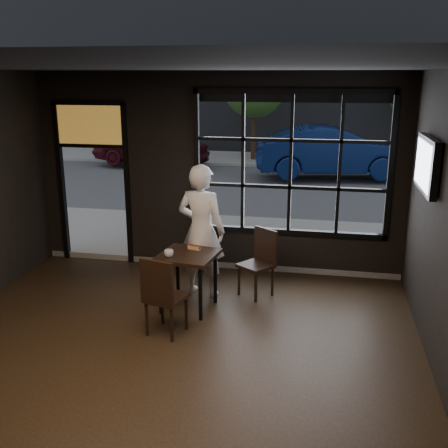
% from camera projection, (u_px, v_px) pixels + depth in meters
% --- Properties ---
extents(floor, '(6.00, 7.00, 0.02)m').
position_uv_depth(floor, '(147.00, 383.00, 5.55)').
color(floor, black).
rests_on(floor, ground).
extents(ceiling, '(6.00, 7.00, 0.02)m').
position_uv_depth(ceiling, '(133.00, 66.00, 4.67)').
color(ceiling, black).
rests_on(ceiling, ground).
extents(window_frame, '(3.06, 0.12, 2.28)m').
position_uv_depth(window_frame, '(291.00, 164.00, 8.13)').
color(window_frame, black).
rests_on(window_frame, ground).
extents(stained_transom, '(1.20, 0.06, 0.70)m').
position_uv_depth(stained_transom, '(90.00, 124.00, 8.59)').
color(stained_transom, orange).
rests_on(stained_transom, ground).
extents(street_asphalt, '(60.00, 41.00, 0.04)m').
position_uv_depth(street_asphalt, '(295.00, 135.00, 28.20)').
color(street_asphalt, '#545456').
rests_on(street_asphalt, ground).
extents(cafe_table, '(0.84, 0.84, 0.81)m').
position_uv_depth(cafe_table, '(188.00, 281.00, 7.20)').
color(cafe_table, black).
rests_on(cafe_table, floor).
extents(chair_near, '(0.54, 0.54, 1.03)m').
position_uv_depth(chair_near, '(166.00, 295.00, 6.48)').
color(chair_near, black).
rests_on(chair_near, floor).
extents(chair_window, '(0.60, 0.60, 0.99)m').
position_uv_depth(chair_window, '(256.00, 263.00, 7.61)').
color(chair_window, black).
rests_on(chair_window, floor).
extents(man, '(0.77, 0.57, 1.95)m').
position_uv_depth(man, '(201.00, 231.00, 7.54)').
color(man, white).
rests_on(man, floor).
extents(hotdog, '(0.21, 0.13, 0.06)m').
position_uv_depth(hotdog, '(194.00, 247.00, 7.26)').
color(hotdog, tan).
rests_on(hotdog, cafe_table).
extents(cup, '(0.16, 0.16, 0.10)m').
position_uv_depth(cup, '(169.00, 253.00, 6.96)').
color(cup, silver).
rests_on(cup, cafe_table).
extents(tv, '(0.13, 1.12, 0.66)m').
position_uv_depth(tv, '(427.00, 165.00, 6.27)').
color(tv, black).
rests_on(tv, wall_right).
extents(navy_car, '(4.88, 2.41, 1.54)m').
position_uv_depth(navy_car, '(332.00, 151.00, 16.02)').
color(navy_car, '#091844').
rests_on(navy_car, street_asphalt).
extents(maroon_car, '(4.26, 2.21, 1.38)m').
position_uv_depth(maroon_car, '(151.00, 145.00, 18.20)').
color(maroon_car, '#490F17').
rests_on(maroon_car, street_asphalt).
extents(tree_left, '(2.28, 2.28, 3.89)m').
position_uv_depth(tree_left, '(254.00, 86.00, 18.79)').
color(tree_left, '#332114').
rests_on(tree_left, street_asphalt).
extents(tree_right, '(2.15, 2.15, 3.67)m').
position_uv_depth(tree_right, '(419.00, 91.00, 18.44)').
color(tree_right, '#332114').
rests_on(tree_right, street_asphalt).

